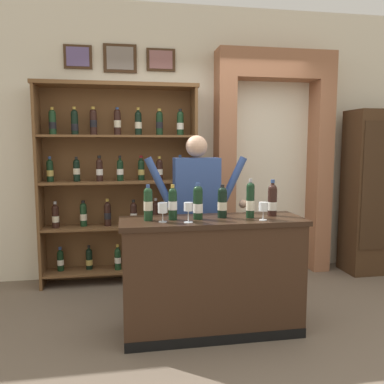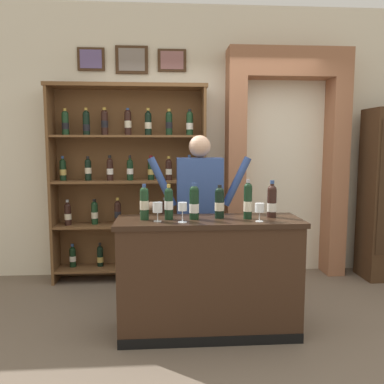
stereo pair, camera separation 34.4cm
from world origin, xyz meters
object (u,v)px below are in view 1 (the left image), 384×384
object	(u,v)px
tasting_bottle_chianti	(173,203)
tasting_bottle_riserva	(222,202)
shopkeeper	(196,202)
wine_glass_center	(263,208)
tasting_bottle_bianco	(148,203)
tasting_bottle_super_tuscan	(198,202)
side_cabinet	(380,192)
tasting_counter	(212,276)
wine_glass_right	(188,208)
tasting_bottle_prosecco	(272,200)
wine_shelf	(119,178)
wine_glass_spare	(163,209)
tasting_bottle_brunello	(250,200)

from	to	relation	value
tasting_bottle_chianti	tasting_bottle_riserva	size ratio (longest dim) A/B	1.04
shopkeeper	wine_glass_center	xyz separation A→B (m)	(0.40, -0.73, 0.05)
tasting_bottle_bianco	tasting_bottle_super_tuscan	distance (m)	0.39
tasting_bottle_riserva	tasting_bottle_super_tuscan	bearing A→B (deg)	-170.85
side_cabinet	tasting_bottle_chianti	xyz separation A→B (m)	(-2.68, -1.22, 0.11)
shopkeeper	wine_glass_center	world-z (taller)	shopkeeper
tasting_counter	tasting_bottle_super_tuscan	world-z (taller)	tasting_bottle_super_tuscan
tasting_bottle_super_tuscan	wine_glass_right	xyz separation A→B (m)	(-0.10, -0.13, -0.02)
tasting_bottle_prosecco	wine_glass_right	xyz separation A→B (m)	(-0.74, -0.18, -0.02)
wine_shelf	tasting_bottle_bianco	size ratio (longest dim) A/B	7.74
wine_glass_right	wine_shelf	bearing A→B (deg)	109.02
tasting_bottle_super_tuscan	tasting_bottle_riserva	world-z (taller)	tasting_bottle_super_tuscan
wine_shelf	wine_glass_spare	bearing A→B (deg)	-77.11
tasting_bottle_brunello	wine_glass_right	xyz separation A→B (m)	(-0.53, -0.12, -0.03)
tasting_bottle_brunello	wine_glass_spare	world-z (taller)	tasting_bottle_brunello
wine_glass_spare	wine_glass_center	bearing A→B (deg)	-4.50
tasting_bottle_prosecco	shopkeeper	bearing A→B (deg)	135.34
tasting_bottle_brunello	wine_shelf	bearing A→B (deg)	126.73
tasting_bottle_bianco	tasting_bottle_riserva	xyz separation A→B (m)	(0.60, 0.03, -0.01)
tasting_counter	wine_glass_spare	size ratio (longest dim) A/B	9.79
wine_glass_right	shopkeeper	bearing A→B (deg)	74.70
tasting_counter	tasting_bottle_super_tuscan	distance (m)	0.63
tasting_bottle_brunello	wine_glass_spare	bearing A→B (deg)	-174.83
side_cabinet	wine_glass_spare	world-z (taller)	side_cabinet
wine_shelf	wine_glass_right	distance (m)	1.63
tasting_bottle_riserva	tasting_bottle_prosecco	distance (m)	0.43
tasting_bottle_chianti	tasting_bottle_riserva	bearing A→B (deg)	3.59
wine_glass_center	wine_shelf	bearing A→B (deg)	126.01
tasting_bottle_brunello	tasting_bottle_bianco	bearing A→B (deg)	178.69
tasting_bottle_super_tuscan	tasting_bottle_brunello	distance (m)	0.43
shopkeeper	tasting_bottle_bianco	size ratio (longest dim) A/B	5.75
wine_glass_center	wine_glass_spare	size ratio (longest dim) A/B	0.95
wine_shelf	shopkeeper	distance (m)	1.11
wine_shelf	tasting_bottle_riserva	distance (m)	1.61
tasting_counter	shopkeeper	bearing A→B (deg)	92.21
tasting_counter	tasting_bottle_prosecco	size ratio (longest dim) A/B	4.90
wine_glass_right	wine_glass_spare	size ratio (longest dim) A/B	1.03
tasting_bottle_bianco	tasting_bottle_chianti	size ratio (longest dim) A/B	1.01
tasting_counter	tasting_bottle_super_tuscan	bearing A→B (deg)	-179.94
side_cabinet	tasting_bottle_brunello	xyz separation A→B (m)	(-2.04, -1.23, 0.12)
shopkeeper	tasting_bottle_prosecco	distance (m)	0.77
tasting_bottle_prosecco	wine_glass_center	bearing A→B (deg)	-128.26
side_cabinet	tasting_bottle_chianti	size ratio (longest dim) A/B	6.92
tasting_counter	wine_glass_center	bearing A→B (deg)	-20.10
shopkeeper	wine_glass_spare	size ratio (longest dim) A/B	10.76
wine_shelf	tasting_bottle_super_tuscan	world-z (taller)	wine_shelf
wine_shelf	tasting_bottle_chianti	distance (m)	1.47
shopkeeper	tasting_bottle_brunello	bearing A→B (deg)	-60.83
tasting_counter	tasting_bottle_prosecco	world-z (taller)	tasting_bottle_prosecco
wine_glass_right	tasting_bottle_prosecco	bearing A→B (deg)	13.47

